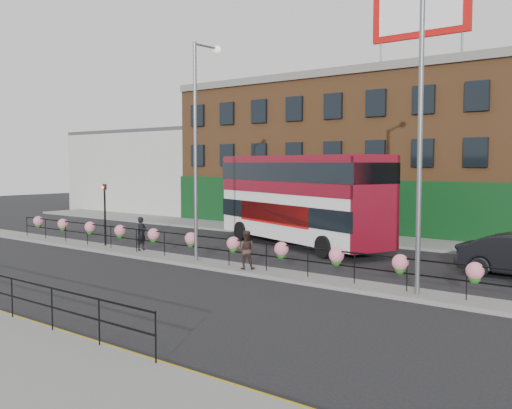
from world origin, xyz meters
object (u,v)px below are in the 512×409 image
Objects in this scene: pedestrian_a at (142,234)px; pedestrian_b at (246,250)px; double_decker_bus at (300,191)px; lamp_column_west at (199,132)px; lamp_column_east at (424,107)px.

pedestrian_a is 1.04× the size of pedestrian_b.
double_decker_bus is at bearing -104.14° from pedestrian_b.
pedestrian_b is 5.73m from lamp_column_west.
pedestrian_a is at bearing -39.60° from pedestrian_b.
double_decker_bus is at bearing 144.15° from lamp_column_east.
lamp_column_west reaches higher than pedestrian_b.
lamp_column_west is at bearing 179.47° from lamp_column_east.
double_decker_bus is at bearing -42.68° from pedestrian_a.
lamp_column_west is (-3.03, 0.44, 4.84)m from pedestrian_b.
pedestrian_a is (-4.64, -6.85, -1.99)m from double_decker_bus.
double_decker_bus is 1.28× the size of lamp_column_west.
lamp_column_west reaches higher than pedestrian_a.
lamp_column_east is (10.34, -0.10, 0.46)m from lamp_column_west.
lamp_column_west is at bearing -102.56° from pedestrian_a.
double_decker_bus reaches higher than pedestrian_a.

